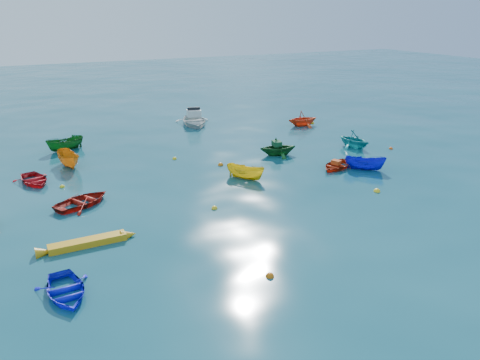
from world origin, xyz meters
name	(u,v)px	position (x,y,z in m)	size (l,w,h in m)	color
ground	(284,218)	(0.00, 0.00, 0.00)	(160.00, 160.00, 0.00)	#0A414F
dinghy_blue_sw	(66,295)	(-10.65, -2.19, 0.00)	(1.99, 2.77, 0.58)	#1116D7
sampan_yellow_mid	(245,179)	(0.90, 6.07, 0.00)	(0.98, 2.59, 1.00)	gold
dinghy_cyan_se	(353,147)	(11.45, 8.75, 0.00)	(2.29, 2.65, 1.40)	teal
dinghy_red_nw	(83,205)	(-8.75, 6.23, 0.00)	(2.21, 3.09, 0.64)	#9C160D
sampan_orange_n	(70,166)	(-8.50, 13.38, 0.00)	(1.12, 2.98, 1.15)	#C37012
dinghy_green_n	(278,155)	(5.22, 9.45, 0.00)	(2.25, 2.61, 1.37)	#124F1C
dinghy_red_ne	(337,168)	(7.22, 5.23, 0.00)	(1.99, 2.79, 0.58)	red
sampan_blue_far	(365,169)	(8.67, 4.18, 0.00)	(0.98, 2.60, 1.01)	#0E10B8
dinghy_red_far	(35,183)	(-10.84, 11.01, 0.00)	(2.06, 2.89, 0.60)	red
dinghy_orange_far	(302,126)	(11.81, 16.25, 0.00)	(2.39, 2.77, 1.46)	red
sampan_green_far	(66,150)	(-8.23, 17.51, 0.00)	(1.07, 2.83, 1.10)	#135118
kayak_yellow	(88,245)	(-9.28, 1.39, 0.00)	(0.60, 4.02, 0.41)	orange
motorboat_white	(194,125)	(3.25, 20.96, 0.00)	(3.11, 4.35, 1.50)	silver
tarp_green_b	(277,144)	(5.12, 9.47, 0.87)	(0.74, 0.56, 0.36)	#124824
tarp_orange_b	(336,162)	(7.13, 5.19, 0.43)	(0.56, 0.43, 0.27)	#D84816
buoy_or_a	(270,277)	(-3.34, -4.41, 0.00)	(0.34, 0.34, 0.34)	#DA640B
buoy_ye_a	(214,209)	(-2.66, 2.64, 0.00)	(0.32, 0.32, 0.32)	yellow
buoy_or_b	(367,168)	(9.08, 4.38, 0.00)	(0.34, 0.34, 0.34)	#FF520D
buoy_ye_b	(62,187)	(-9.43, 9.51, 0.00)	(0.30, 0.30, 0.30)	yellow
buoy_or_c	(81,198)	(-8.72, 7.22, 0.00)	(0.38, 0.38, 0.38)	orange
buoy_ye_c	(377,192)	(6.66, 0.77, 0.00)	(0.38, 0.38, 0.38)	yellow
buoy_or_d	(391,149)	(13.62, 7.07, 0.00)	(0.29, 0.29, 0.29)	#F34F0D
buoy_ye_d	(175,159)	(-1.74, 11.81, 0.00)	(0.31, 0.31, 0.31)	yellow
buoy_or_e	(221,165)	(0.59, 9.14, 0.00)	(0.37, 0.37, 0.37)	orange
buoy_ye_e	(312,123)	(13.13, 16.63, 0.00)	(0.38, 0.38, 0.38)	yellow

